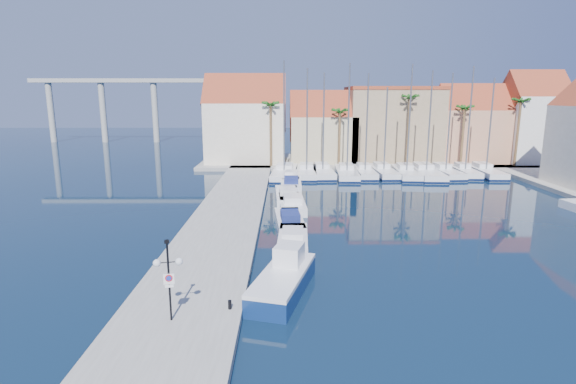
{
  "coord_description": "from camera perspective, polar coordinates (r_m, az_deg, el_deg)",
  "views": [
    {
      "loc": [
        -3.91,
        -23.47,
        10.61
      ],
      "look_at": [
        -3.68,
        11.96,
        3.0
      ],
      "focal_mm": 28.0,
      "sensor_mm": 36.0,
      "label": 1
    }
  ],
  "objects": [
    {
      "name": "palm_2",
      "position": [
        67.87,
        15.23,
        11.21
      ],
      "size": [
        2.6,
        2.6,
        11.15
      ],
      "color": "brown",
      "rests_on": "shore_north"
    },
    {
      "name": "motorboat_west_0",
      "position": [
        32.38,
        0.62,
        -6.05
      ],
      "size": [
        2.33,
        6.61,
        1.4
      ],
      "rotation": [
        0.0,
        0.0,
        -0.04
      ],
      "color": "white",
      "rests_on": "ground"
    },
    {
      "name": "sailboat_8",
      "position": [
        64.19,
        19.21,
        2.48
      ],
      "size": [
        2.88,
        9.4,
        13.49
      ],
      "rotation": [
        0.0,
        0.0,
        0.04
      ],
      "color": "white",
      "rests_on": "ground"
    },
    {
      "name": "sailboat_6",
      "position": [
        62.07,
        14.72,
        2.45
      ],
      "size": [
        3.39,
        10.12,
        14.56
      ],
      "rotation": [
        0.0,
        0.0,
        -0.08
      ],
      "color": "white",
      "rests_on": "ground"
    },
    {
      "name": "fishing_boat",
      "position": [
        25.13,
        -0.54,
        -10.91
      ],
      "size": [
        3.92,
        7.03,
        2.34
      ],
      "rotation": [
        0.0,
        0.0,
        -0.27
      ],
      "color": "navy",
      "rests_on": "ground"
    },
    {
      "name": "motorboat_west_3",
      "position": [
        46.69,
        -0.07,
        -0.37
      ],
      "size": [
        2.69,
        7.52,
        1.4
      ],
      "rotation": [
        0.0,
        0.0,
        0.04
      ],
      "color": "white",
      "rests_on": "ground"
    },
    {
      "name": "sailboat_0",
      "position": [
        60.03,
        -0.44,
        2.52
      ],
      "size": [
        3.81,
        11.49,
        14.96
      ],
      "rotation": [
        0.0,
        0.0,
        -0.07
      ],
      "color": "white",
      "rests_on": "ground"
    },
    {
      "name": "motorboat_west_5",
      "position": [
        57.06,
        0.45,
        1.92
      ],
      "size": [
        2.49,
        6.67,
        1.4
      ],
      "rotation": [
        0.0,
        0.0,
        -0.06
      ],
      "color": "white",
      "rests_on": "ground"
    },
    {
      "name": "sailboat_10",
      "position": [
        66.62,
        23.66,
        2.45
      ],
      "size": [
        2.97,
        10.0,
        12.89
      ],
      "rotation": [
        0.0,
        0.0,
        -0.04
      ],
      "color": "white",
      "rests_on": "ground"
    },
    {
      "name": "building_3",
      "position": [
        76.31,
        22.11,
        7.67
      ],
      "size": [
        10.3,
        8.0,
        12.0
      ],
      "color": "tan",
      "rests_on": "shore_north"
    },
    {
      "name": "sailboat_9",
      "position": [
        65.4,
        21.44,
        2.52
      ],
      "size": [
        2.61,
        8.56,
        14.36
      ],
      "rotation": [
        0.0,
        0.0,
        -0.04
      ],
      "color": "white",
      "rests_on": "ground"
    },
    {
      "name": "motorboat_west_4",
      "position": [
        52.6,
        0.4,
        1.05
      ],
      "size": [
        2.4,
        7.26,
        1.4
      ],
      "rotation": [
        0.0,
        0.0,
        -0.01
      ],
      "color": "white",
      "rests_on": "ground"
    },
    {
      "name": "building_2",
      "position": [
        73.57,
        13.07,
        8.42
      ],
      "size": [
        14.2,
        10.2,
        11.5
      ],
      "color": "#99835E",
      "rests_on": "shore_north"
    },
    {
      "name": "sailboat_3",
      "position": [
        60.46,
        7.45,
        2.5
      ],
      "size": [
        3.22,
        10.31,
        14.66
      ],
      "rotation": [
        0.0,
        0.0,
        -0.05
      ],
      "color": "white",
      "rests_on": "ground"
    },
    {
      "name": "building_1",
      "position": [
        70.91,
        4.46,
        7.79
      ],
      "size": [
        10.3,
        8.0,
        11.0
      ],
      "color": "#C0AF87",
      "rests_on": "shore_north"
    },
    {
      "name": "sailboat_5",
      "position": [
        62.29,
        11.94,
        2.59
      ],
      "size": [
        2.88,
        9.75,
        11.72
      ],
      "rotation": [
        0.0,
        0.0,
        0.03
      ],
      "color": "white",
      "rests_on": "ground"
    },
    {
      "name": "motorboat_west_1",
      "position": [
        37.14,
        0.19,
        -3.66
      ],
      "size": [
        2.61,
        6.74,
        1.4
      ],
      "rotation": [
        0.0,
        0.0,
        0.08
      ],
      "color": "white",
      "rests_on": "ground"
    },
    {
      "name": "shore_north",
      "position": [
        73.54,
        10.57,
        3.82
      ],
      "size": [
        54.0,
        16.0,
        0.5
      ],
      "primitive_type": "cube",
      "color": "gray",
      "rests_on": "ground"
    },
    {
      "name": "viaduct",
      "position": [
        111.17,
        -19.19,
        11.28
      ],
      "size": [
        48.0,
        2.2,
        14.45
      ],
      "color": "#9E9E99",
      "rests_on": "ground"
    },
    {
      "name": "bollard",
      "position": [
        22.54,
        -7.4,
        -14.0
      ],
      "size": [
        0.18,
        0.18,
        0.44
      ],
      "primitive_type": "cylinder",
      "color": "black",
      "rests_on": "quay_west"
    },
    {
      "name": "ground",
      "position": [
        26.05,
        8.49,
        -12.05
      ],
      "size": [
        260.0,
        260.0,
        0.0
      ],
      "primitive_type": "plane",
      "color": "black",
      "rests_on": "ground"
    },
    {
      "name": "motorboat_west_2",
      "position": [
        43.13,
        0.52,
        -1.42
      ],
      "size": [
        2.67,
        7.4,
        1.4
      ],
      "rotation": [
        0.0,
        0.0,
        0.05
      ],
      "color": "white",
      "rests_on": "ground"
    },
    {
      "name": "building_4",
      "position": [
        79.22,
        28.53,
        8.04
      ],
      "size": [
        8.3,
        8.0,
        14.0
      ],
      "color": "silver",
      "rests_on": "shore_north"
    },
    {
      "name": "palm_0",
      "position": [
        65.52,
        -2.23,
        10.77
      ],
      "size": [
        2.6,
        2.6,
        10.15
      ],
      "color": "brown",
      "rests_on": "shore_north"
    },
    {
      "name": "sailboat_2",
      "position": [
        61.01,
        4.37,
        2.64
      ],
      "size": [
        2.95,
        9.89,
        13.53
      ],
      "rotation": [
        0.0,
        0.0,
        0.04
      ],
      "color": "white",
      "rests_on": "ground"
    },
    {
      "name": "palm_1",
      "position": [
        65.99,
        6.62,
        9.89
      ],
      "size": [
        2.6,
        2.6,
        9.15
      ],
      "color": "brown",
      "rests_on": "shore_north"
    },
    {
      "name": "building_0",
      "position": [
        70.85,
        -5.36,
        8.76
      ],
      "size": [
        12.3,
        9.0,
        13.5
      ],
      "color": "beige",
      "rests_on": "shore_north"
    },
    {
      "name": "sailboat_1",
      "position": [
        60.58,
        2.37,
        2.61
      ],
      "size": [
        3.01,
        9.89,
        14.04
      ],
      "rotation": [
        0.0,
        0.0,
        -0.04
      ],
      "color": "white",
      "rests_on": "ground"
    },
    {
      "name": "sailboat_7",
      "position": [
        63.18,
        17.0,
        2.45
      ],
      "size": [
        3.61,
        11.65,
        13.76
      ],
      "rotation": [
        0.0,
        0.0,
        -0.05
      ],
      "color": "white",
      "rests_on": "ground"
    },
    {
      "name": "lamp_post",
      "position": [
        21.11,
        -14.96,
        -9.3
      ],
      "size": [
        1.3,
        0.54,
        3.88
      ],
      "rotation": [
        0.0,
        0.0,
        0.19
      ],
      "color": "black",
      "rests_on": "quay_west"
    },
    {
      "name": "sailboat_4",
      "position": [
        61.3,
        9.69,
        2.57
      ],
      "size": [
        2.5,
        8.87,
        13.45
      ],
      "rotation": [
        0.0,
        0.0,
        -0.02
      ],
      "color": "white",
      "rests_on": "ground"
    },
    {
      "name": "quay_west",
      "position": [
        38.73,
        -7.92,
        -3.51
      ],
      "size": [
        6.0,
        77.0,
        0.5
      ],
      "primitive_type": "cube",
      "color": "gray",
      "rests_on": "ground"
    },
    {
      "name": "palm_4",
      "position": [
        73.73,
        27.46,
        9.96
      ],
      "size": [
        2.6,
        2.6,
        10.65
      ],
      "color": "brown",
      "rests_on": "shore_north"
    },
    {
      "name": "palm_3",
      "position": [
        70.43,
        21.54,
        9.66
      ],
      "size": [
        2.6,
        2.6,
        9.65
      ],
      "color": "brown",
      "rests_on": "shore_north"
    }
  ]
}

